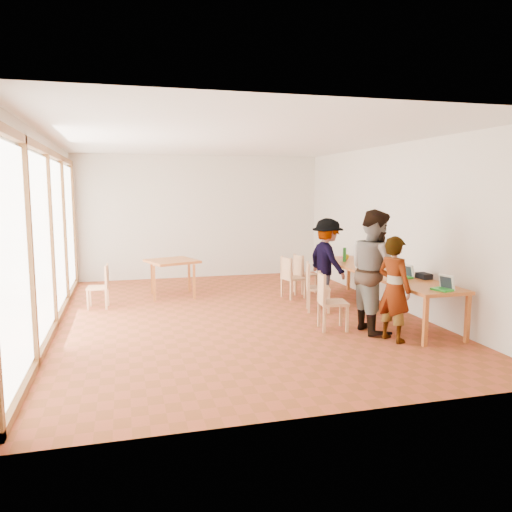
{
  "coord_description": "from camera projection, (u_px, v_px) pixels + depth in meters",
  "views": [
    {
      "loc": [
        -1.84,
        -8.26,
        2.18
      ],
      "look_at": [
        0.22,
        -0.51,
        1.1
      ],
      "focal_mm": 35.0,
      "sensor_mm": 36.0,
      "label": 1
    }
  ],
  "objects": [
    {
      "name": "person_far",
      "position": [
        327.0,
        260.0,
        9.67
      ],
      "size": [
        0.77,
        1.13,
        1.62
      ],
      "primitive_type": "imported",
      "rotation": [
        0.0,
        0.0,
        1.74
      ],
      "color": "gray",
      "rests_on": "ground"
    },
    {
      "name": "window_wall",
      "position": [
        49.0,
        233.0,
        7.72
      ],
      "size": [
        0.1,
        8.0,
        3.0
      ],
      "primitive_type": "cube",
      "color": "white",
      "rests_on": "ground"
    },
    {
      "name": "person_mid",
      "position": [
        375.0,
        271.0,
        7.63
      ],
      "size": [
        0.74,
        0.93,
        1.88
      ],
      "primitive_type": "imported",
      "rotation": [
        0.0,
        0.0,
        1.54
      ],
      "color": "gray",
      "rests_on": "ground"
    },
    {
      "name": "laptop_near",
      "position": [
        444.0,
        286.0,
        7.09
      ],
      "size": [
        0.29,
        0.31,
        0.22
      ],
      "rotation": [
        0.0,
        0.0,
        0.3
      ],
      "color": "green",
      "rests_on": "communal_table"
    },
    {
      "name": "condiment_cup",
      "position": [
        357.0,
        266.0,
        9.14
      ],
      "size": [
        0.08,
        0.08,
        0.06
      ],
      "primitive_type": "cylinder",
      "color": "white",
      "rests_on": "communal_table"
    },
    {
      "name": "wall_back",
      "position": [
        200.0,
        217.0,
        12.3
      ],
      "size": [
        6.0,
        0.1,
        3.0
      ],
      "primitive_type": "cube",
      "color": "beige",
      "rests_on": "ground"
    },
    {
      "name": "chair_far",
      "position": [
        290.0,
        273.0,
        9.97
      ],
      "size": [
        0.47,
        0.47,
        0.44
      ],
      "rotation": [
        0.0,
        0.0,
        0.25
      ],
      "color": "tan",
      "rests_on": "ground"
    },
    {
      "name": "laptop_far",
      "position": [
        367.0,
        263.0,
        9.26
      ],
      "size": [
        0.27,
        0.29,
        0.21
      ],
      "rotation": [
        0.0,
        0.0,
        0.25
      ],
      "color": "green",
      "rests_on": "communal_table"
    },
    {
      "name": "communal_table",
      "position": [
        379.0,
        273.0,
        8.81
      ],
      "size": [
        0.8,
        4.0,
        0.75
      ],
      "color": "#BE622A",
      "rests_on": "ground"
    },
    {
      "name": "chair_spare",
      "position": [
        102.0,
        282.0,
        9.16
      ],
      "size": [
        0.4,
        0.4,
        0.43
      ],
      "rotation": [
        0.0,
        0.0,
        3.06
      ],
      "color": "tan",
      "rests_on": "ground"
    },
    {
      "name": "chair_near",
      "position": [
        327.0,
        295.0,
        7.73
      ],
      "size": [
        0.48,
        0.48,
        0.47
      ],
      "rotation": [
        0.0,
        0.0,
        -0.16
      ],
      "color": "tan",
      "rests_on": "ground"
    },
    {
      "name": "wall_right",
      "position": [
        394.0,
        226.0,
        9.24
      ],
      "size": [
        0.1,
        8.0,
        3.0
      ],
      "primitive_type": "cube",
      "color": "beige",
      "rests_on": "ground"
    },
    {
      "name": "ceiling",
      "position": [
        235.0,
        138.0,
        8.27
      ],
      "size": [
        6.0,
        8.0,
        0.04
      ],
      "primitive_type": "cube",
      "color": "white",
      "rests_on": "wall_back"
    },
    {
      "name": "pink_phone",
      "position": [
        341.0,
        257.0,
        10.48
      ],
      "size": [
        0.05,
        0.1,
        0.01
      ],
      "primitive_type": "cube",
      "color": "#C93471",
      "rests_on": "communal_table"
    },
    {
      "name": "chair_mid",
      "position": [
        313.0,
        282.0,
        8.93
      ],
      "size": [
        0.51,
        0.51,
        0.46
      ],
      "rotation": [
        0.0,
        0.0,
        -0.29
      ],
      "color": "tan",
      "rests_on": "ground"
    },
    {
      "name": "wall_front",
      "position": [
        329.0,
        262.0,
        4.64
      ],
      "size": [
        6.0,
        0.1,
        3.0
      ],
      "primitive_type": "cube",
      "color": "beige",
      "rests_on": "ground"
    },
    {
      "name": "ground",
      "position": [
        236.0,
        315.0,
        8.67
      ],
      "size": [
        8.0,
        8.0,
        0.0
      ],
      "primitive_type": "plane",
      "color": "#9C4325",
      "rests_on": "ground"
    },
    {
      "name": "yellow_mug",
      "position": [
        346.0,
        257.0,
        10.19
      ],
      "size": [
        0.14,
        0.14,
        0.1
      ],
      "primitive_type": "imported",
      "rotation": [
        0.0,
        0.0,
        0.05
      ],
      "color": "#CABC0A",
      "rests_on": "communal_table"
    },
    {
      "name": "side_table",
      "position": [
        172.0,
        264.0,
        10.14
      ],
      "size": [
        0.9,
        0.9,
        0.75
      ],
      "rotation": [
        0.0,
        0.0,
        0.33
      ],
      "color": "#BE622A",
      "rests_on": "ground"
    },
    {
      "name": "chair_empty",
      "position": [
        302.0,
        270.0,
        10.48
      ],
      "size": [
        0.45,
        0.45,
        0.43
      ],
      "rotation": [
        0.0,
        0.0,
        0.21
      ],
      "color": "tan",
      "rests_on": "ground"
    },
    {
      "name": "green_bottle",
      "position": [
        344.0,
        255.0,
        9.87
      ],
      "size": [
        0.07,
        0.07,
        0.28
      ],
      "primitive_type": "cylinder",
      "color": "#227D28",
      "rests_on": "communal_table"
    },
    {
      "name": "person_near",
      "position": [
        394.0,
        289.0,
        7.13
      ],
      "size": [
        0.53,
        0.65,
        1.52
      ],
      "primitive_type": "imported",
      "rotation": [
        0.0,
        0.0,
        1.91
      ],
      "color": "gray",
      "rests_on": "ground"
    },
    {
      "name": "clear_glass",
      "position": [
        360.0,
        260.0,
        9.84
      ],
      "size": [
        0.07,
        0.07,
        0.09
      ],
      "primitive_type": "cylinder",
      "color": "silver",
      "rests_on": "communal_table"
    },
    {
      "name": "black_pouch",
      "position": [
        424.0,
        276.0,
        8.0
      ],
      "size": [
        0.16,
        0.26,
        0.09
      ],
      "primitive_type": "cube",
      "color": "black",
      "rests_on": "communal_table"
    },
    {
      "name": "laptop_mid",
      "position": [
        405.0,
        274.0,
        8.09
      ],
      "size": [
        0.28,
        0.3,
        0.22
      ],
      "rotation": [
        0.0,
        0.0,
        0.25
      ],
      "color": "green",
      "rests_on": "communal_table"
    }
  ]
}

